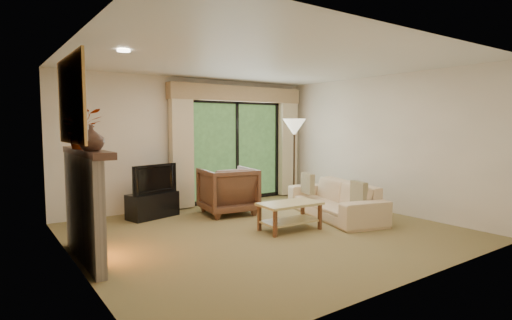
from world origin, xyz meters
TOP-DOWN VIEW (x-y plane):
  - floor at (0.00, 0.00)m, footprint 5.50×5.50m
  - ceiling at (0.00, 0.00)m, footprint 5.50×5.50m
  - wall_back at (0.00, 2.50)m, footprint 5.00×0.00m
  - wall_front at (0.00, -2.50)m, footprint 5.00×0.00m
  - wall_left at (-2.75, 0.00)m, footprint 0.00×5.00m
  - wall_right at (2.75, 0.00)m, footprint 0.00×5.00m
  - fireplace at (-2.63, 0.20)m, footprint 0.24×1.70m
  - mirror at (-2.71, 0.20)m, footprint 0.07×1.45m
  - sliding_door at (1.00, 2.45)m, footprint 2.26×0.10m
  - curtain_left at (-0.35, 2.34)m, footprint 0.45×0.18m
  - curtain_right at (2.35, 2.34)m, footprint 0.45×0.18m
  - cornice at (1.00, 2.36)m, footprint 3.20×0.24m
  - media_console at (-1.11, 1.95)m, footprint 0.97×0.62m
  - tv at (-1.11, 1.95)m, footprint 0.90×0.34m
  - armchair at (0.16, 1.45)m, footprint 1.07×1.09m
  - sofa at (1.61, 0.12)m, footprint 1.40×2.32m
  - pillow_near at (1.53, -0.51)m, footprint 0.20×0.39m
  - pillow_far at (1.53, 0.75)m, footprint 0.20×0.40m
  - coffee_table at (0.35, -0.13)m, footprint 1.01×0.60m
  - floor_lamp at (1.71, 1.36)m, footprint 0.60×0.60m
  - vase at (-2.61, -0.25)m, footprint 0.35×0.35m
  - branches at (-2.61, 0.19)m, footprint 0.44×0.38m

SIDE VIEW (x-z plane):
  - floor at x=0.00m, z-range 0.00..0.00m
  - coffee_table at x=0.35m, z-range 0.00..0.44m
  - media_console at x=-1.11m, z-range 0.00..0.45m
  - sofa at x=1.61m, z-range 0.00..0.63m
  - armchair at x=0.16m, z-range 0.00..0.87m
  - pillow_near at x=1.53m, z-range 0.35..0.72m
  - pillow_far at x=1.53m, z-range 0.34..0.73m
  - fireplace at x=-2.63m, z-range 0.00..1.37m
  - tv at x=-1.11m, z-range 0.45..0.96m
  - floor_lamp at x=1.71m, z-range 0.00..1.79m
  - sliding_door at x=1.00m, z-range 0.02..2.18m
  - curtain_left at x=-0.35m, z-range 0.02..2.38m
  - curtain_right at x=2.35m, z-range 0.02..2.38m
  - wall_back at x=0.00m, z-range -1.20..3.80m
  - wall_front at x=0.00m, z-range -1.20..3.80m
  - wall_left at x=-2.75m, z-range -1.20..3.80m
  - wall_right at x=2.75m, z-range -1.20..3.80m
  - vase at x=-2.61m, z-range 1.37..1.66m
  - branches at x=-2.61m, z-range 1.37..1.85m
  - mirror at x=-2.71m, z-range 1.44..2.46m
  - cornice at x=1.00m, z-range 2.16..2.48m
  - ceiling at x=0.00m, z-range 2.60..2.60m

